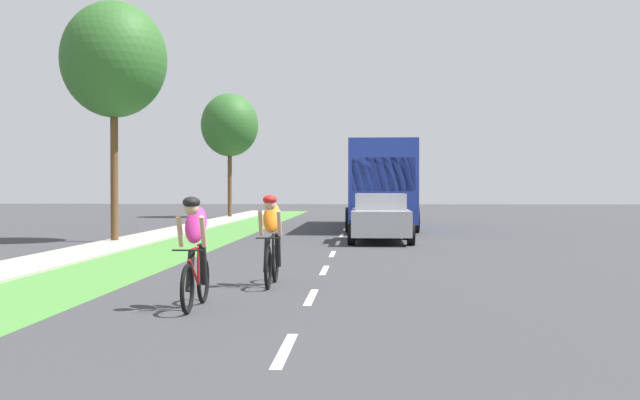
{
  "coord_description": "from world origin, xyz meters",
  "views": [
    {
      "loc": [
        0.84,
        -2.17,
        1.7
      ],
      "look_at": [
        -0.5,
        21.04,
        1.34
      ],
      "focal_mm": 44.25,
      "sensor_mm": 36.0,
      "label": 1
    }
  ],
  "objects_px": {
    "cyclist_lead": "(195,251)",
    "street_tree_near": "(114,60)",
    "sedan_silver": "(380,218)",
    "bus_blue": "(380,181)",
    "street_tree_far": "(230,125)",
    "cyclist_trailing": "(272,239)"
  },
  "relations": [
    {
      "from": "bus_blue",
      "to": "street_tree_far",
      "type": "xyz_separation_m",
      "value": [
        -8.44,
        11.34,
        3.33
      ]
    },
    {
      "from": "cyclist_trailing",
      "to": "sedan_silver",
      "type": "xyz_separation_m",
      "value": [
        2.09,
        11.17,
        -0.04
      ]
    },
    {
      "from": "bus_blue",
      "to": "cyclist_trailing",
      "type": "bearing_deg",
      "value": -96.43
    },
    {
      "from": "cyclist_trailing",
      "to": "bus_blue",
      "type": "height_order",
      "value": "bus_blue"
    },
    {
      "from": "cyclist_lead",
      "to": "sedan_silver",
      "type": "relative_size",
      "value": 0.4
    },
    {
      "from": "cyclist_trailing",
      "to": "street_tree_far",
      "type": "bearing_deg",
      "value": 101.11
    },
    {
      "from": "cyclist_lead",
      "to": "bus_blue",
      "type": "bearing_deg",
      "value": 82.4
    },
    {
      "from": "street_tree_near",
      "to": "bus_blue",
      "type": "bearing_deg",
      "value": 47.58
    },
    {
      "from": "sedan_silver",
      "to": "cyclist_trailing",
      "type": "bearing_deg",
      "value": -100.61
    },
    {
      "from": "cyclist_lead",
      "to": "sedan_silver",
      "type": "bearing_deg",
      "value": 78.28
    },
    {
      "from": "bus_blue",
      "to": "street_tree_near",
      "type": "height_order",
      "value": "street_tree_near"
    },
    {
      "from": "bus_blue",
      "to": "street_tree_far",
      "type": "height_order",
      "value": "street_tree_far"
    },
    {
      "from": "street_tree_near",
      "to": "street_tree_far",
      "type": "height_order",
      "value": "street_tree_near"
    },
    {
      "from": "cyclist_lead",
      "to": "street_tree_near",
      "type": "relative_size",
      "value": 0.23
    },
    {
      "from": "street_tree_near",
      "to": "street_tree_far",
      "type": "relative_size",
      "value": 1.06
    },
    {
      "from": "sedan_silver",
      "to": "street_tree_far",
      "type": "height_order",
      "value": "street_tree_far"
    },
    {
      "from": "cyclist_trailing",
      "to": "sedan_silver",
      "type": "distance_m",
      "value": 11.36
    },
    {
      "from": "bus_blue",
      "to": "street_tree_near",
      "type": "xyz_separation_m",
      "value": [
        -8.52,
        -9.32,
        3.73
      ]
    },
    {
      "from": "bus_blue",
      "to": "street_tree_far",
      "type": "distance_m",
      "value": 14.52
    },
    {
      "from": "sedan_silver",
      "to": "bus_blue",
      "type": "bearing_deg",
      "value": 88.88
    },
    {
      "from": "sedan_silver",
      "to": "street_tree_far",
      "type": "xyz_separation_m",
      "value": [
        -8.27,
        20.29,
        4.54
      ]
    },
    {
      "from": "street_tree_near",
      "to": "sedan_silver",
      "type": "bearing_deg",
      "value": 2.58
    }
  ]
}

